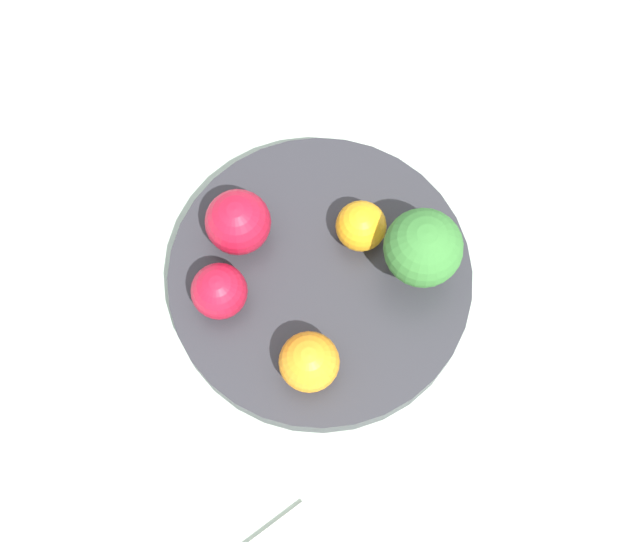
{
  "coord_description": "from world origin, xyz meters",
  "views": [
    {
      "loc": [
        0.16,
        0.16,
        0.72
      ],
      "look_at": [
        0.0,
        0.0,
        0.06
      ],
      "focal_mm": 50.0,
      "sensor_mm": 36.0,
      "label": 1
    }
  ],
  "objects_px": {
    "bowl": "(320,280)",
    "orange_back": "(357,223)",
    "broccoli": "(423,248)",
    "apple_green": "(219,291)",
    "apple_red": "(238,222)",
    "orange_front": "(309,362)"
  },
  "relations": [
    {
      "from": "bowl",
      "to": "orange_back",
      "type": "relative_size",
      "value": 6.02
    },
    {
      "from": "bowl",
      "to": "broccoli",
      "type": "bearing_deg",
      "value": 137.61
    },
    {
      "from": "apple_green",
      "to": "broccoli",
      "type": "bearing_deg",
      "value": 143.07
    },
    {
      "from": "orange_back",
      "to": "apple_green",
      "type": "bearing_deg",
      "value": -18.24
    },
    {
      "from": "broccoli",
      "to": "apple_green",
      "type": "xyz_separation_m",
      "value": [
        0.13,
        -0.09,
        -0.02
      ]
    },
    {
      "from": "apple_red",
      "to": "apple_green",
      "type": "bearing_deg",
      "value": 30.25
    },
    {
      "from": "apple_green",
      "to": "orange_front",
      "type": "relative_size",
      "value": 0.96
    },
    {
      "from": "apple_red",
      "to": "orange_front",
      "type": "bearing_deg",
      "value": 70.39
    },
    {
      "from": "bowl",
      "to": "orange_front",
      "type": "bearing_deg",
      "value": 37.49
    },
    {
      "from": "bowl",
      "to": "apple_red",
      "type": "relative_size",
      "value": 4.68
    },
    {
      "from": "apple_red",
      "to": "orange_front",
      "type": "distance_m",
      "value": 0.12
    },
    {
      "from": "broccoli",
      "to": "orange_front",
      "type": "distance_m",
      "value": 0.12
    },
    {
      "from": "apple_red",
      "to": "broccoli",
      "type": "bearing_deg",
      "value": 121.79
    },
    {
      "from": "broccoli",
      "to": "apple_green",
      "type": "relative_size",
      "value": 1.78
    },
    {
      "from": "apple_red",
      "to": "orange_back",
      "type": "height_order",
      "value": "apple_red"
    },
    {
      "from": "bowl",
      "to": "orange_back",
      "type": "distance_m",
      "value": 0.06
    },
    {
      "from": "orange_back",
      "to": "broccoli",
      "type": "bearing_deg",
      "value": 100.38
    },
    {
      "from": "apple_red",
      "to": "orange_back",
      "type": "bearing_deg",
      "value": 134.68
    },
    {
      "from": "apple_red",
      "to": "orange_front",
      "type": "height_order",
      "value": "apple_red"
    },
    {
      "from": "bowl",
      "to": "broccoli",
      "type": "distance_m",
      "value": 0.1
    },
    {
      "from": "apple_red",
      "to": "orange_front",
      "type": "relative_size",
      "value": 1.13
    },
    {
      "from": "apple_green",
      "to": "orange_front",
      "type": "xyz_separation_m",
      "value": [
        -0.01,
        0.09,
        0.0
      ]
    }
  ]
}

